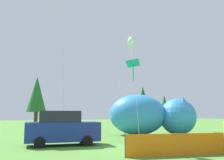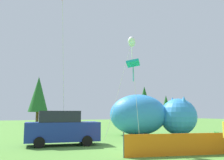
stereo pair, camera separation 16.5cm
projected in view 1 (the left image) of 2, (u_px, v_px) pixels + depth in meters
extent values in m
plane|color=#548C38|center=(154.00, 149.00, 13.44)|extent=(120.00, 120.00, 0.00)
cube|color=navy|center=(63.00, 131.00, 14.97)|extent=(4.48, 2.25, 1.12)
cube|color=#1E232D|center=(59.00, 116.00, 15.02)|extent=(2.54, 1.90, 0.67)
cylinder|color=black|center=(82.00, 138.00, 16.13)|extent=(0.64, 0.32, 0.61)
cylinder|color=black|center=(87.00, 141.00, 14.47)|extent=(0.64, 0.32, 0.61)
cylinder|color=black|center=(39.00, 139.00, 15.33)|extent=(0.64, 0.32, 0.61)
cylinder|color=black|center=(40.00, 143.00, 13.67)|extent=(0.64, 0.32, 0.61)
cube|color=#267F33|center=(222.00, 141.00, 12.84)|extent=(0.70, 0.70, 0.03)
cube|color=#267F33|center=(217.00, 137.00, 12.86)|extent=(0.22, 0.49, 0.49)
cylinder|color=#A5A5AD|center=(216.00, 145.00, 13.03)|extent=(0.02, 0.02, 0.46)
cylinder|color=#A5A5AD|center=(220.00, 147.00, 12.57)|extent=(0.02, 0.02, 0.46)
ellipsoid|color=#338CD8|center=(138.00, 115.00, 22.09)|extent=(6.00, 5.27, 3.56)
ellipsoid|color=white|center=(138.00, 124.00, 21.98)|extent=(4.00, 3.73, 1.60)
sphere|color=#338CD8|center=(178.00, 117.00, 22.08)|extent=(3.21, 3.21, 3.21)
cone|color=#338CD8|center=(172.00, 102.00, 22.97)|extent=(0.90, 0.90, 0.96)
cone|color=#338CD8|center=(183.00, 102.00, 21.52)|extent=(0.90, 0.90, 0.96)
cube|color=orange|center=(212.00, 144.00, 11.65)|extent=(8.23, 1.69, 0.99)
cylinder|color=#4C4C51|center=(125.00, 145.00, 10.76)|extent=(0.05, 0.05, 1.09)
cylinder|color=silver|center=(119.00, 89.00, 18.61)|extent=(2.33, 0.15, 7.47)
ellipsoid|color=white|center=(132.00, 42.00, 19.62)|extent=(2.00, 2.76, 0.92)
cylinder|color=white|center=(132.00, 51.00, 19.53)|extent=(0.06, 0.06, 1.20)
cylinder|color=silver|center=(136.00, 102.00, 17.55)|extent=(0.56, 0.16, 5.44)
cube|color=#19B2B2|center=(133.00, 63.00, 17.75)|extent=(1.25, 1.25, 0.50)
cylinder|color=#19B2B2|center=(133.00, 73.00, 17.66)|extent=(0.06, 0.06, 1.20)
cylinder|color=silver|center=(63.00, 62.00, 16.22)|extent=(0.66, 1.11, 10.49)
cylinder|color=brown|center=(165.00, 119.00, 52.48)|extent=(0.43, 0.43, 1.35)
cone|color=#236028|center=(164.00, 106.00, 52.86)|extent=(2.38, 2.38, 4.33)
cylinder|color=brown|center=(36.00, 118.00, 47.40)|extent=(0.68, 0.68, 2.14)
cone|color=#236028|center=(37.00, 94.00, 48.00)|extent=(3.76, 3.76, 6.83)
cylinder|color=brown|center=(143.00, 119.00, 48.98)|extent=(0.55, 0.55, 1.72)
cone|color=#1E5623|center=(143.00, 100.00, 49.45)|extent=(3.02, 3.02, 5.49)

